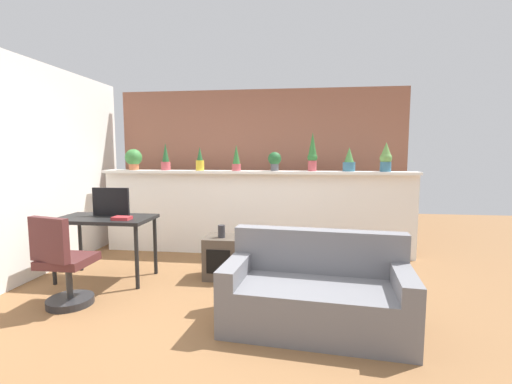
# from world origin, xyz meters

# --- Properties ---
(ground_plane) EXTENTS (12.00, 12.00, 0.00)m
(ground_plane) POSITION_xyz_m (0.00, 0.00, 0.00)
(ground_plane) COLOR brown
(divider_wall) EXTENTS (4.57, 0.16, 1.20)m
(divider_wall) POSITION_xyz_m (0.00, 2.00, 0.60)
(divider_wall) COLOR white
(divider_wall) RESTS_ON ground
(plant_shelf) EXTENTS (4.57, 0.28, 0.04)m
(plant_shelf) POSITION_xyz_m (0.00, 1.96, 1.22)
(plant_shelf) COLOR white
(plant_shelf) RESTS_ON divider_wall
(brick_wall_behind) EXTENTS (4.57, 0.10, 2.50)m
(brick_wall_behind) POSITION_xyz_m (0.00, 2.60, 1.25)
(brick_wall_behind) COLOR #935B47
(brick_wall_behind) RESTS_ON ground
(side_wall_left) EXTENTS (0.12, 4.40, 2.60)m
(side_wall_left) POSITION_xyz_m (-2.53, 0.40, 1.30)
(side_wall_left) COLOR white
(side_wall_left) RESTS_ON ground
(potted_plant_0) EXTENTS (0.25, 0.25, 0.32)m
(potted_plant_0) POSITION_xyz_m (-1.86, 1.99, 1.42)
(potted_plant_0) COLOR #C66B42
(potted_plant_0) RESTS_ON plant_shelf
(potted_plant_1) EXTENTS (0.14, 0.14, 0.40)m
(potted_plant_1) POSITION_xyz_m (-1.34, 1.97, 1.42)
(potted_plant_1) COLOR #B7474C
(potted_plant_1) RESTS_ON plant_shelf
(potted_plant_2) EXTENTS (0.12, 0.12, 0.35)m
(potted_plant_2) POSITION_xyz_m (-0.80, 1.93, 1.39)
(potted_plant_2) COLOR gold
(potted_plant_2) RESTS_ON plant_shelf
(potted_plant_3) EXTENTS (0.13, 0.13, 0.38)m
(potted_plant_3) POSITION_xyz_m (-0.26, 1.93, 1.42)
(potted_plant_3) COLOR #B7474C
(potted_plant_3) RESTS_ON plant_shelf
(potted_plant_4) EXTENTS (0.19, 0.19, 0.27)m
(potted_plant_4) POSITION_xyz_m (0.29, 1.98, 1.40)
(potted_plant_4) COLOR #4C4C51
(potted_plant_4) RESTS_ON plant_shelf
(potted_plant_5) EXTENTS (0.14, 0.14, 0.55)m
(potted_plant_5) POSITION_xyz_m (0.83, 1.98, 1.50)
(potted_plant_5) COLOR #B7474C
(potted_plant_5) RESTS_ON plant_shelf
(potted_plant_6) EXTENTS (0.17, 0.17, 0.34)m
(potted_plant_6) POSITION_xyz_m (1.34, 1.99, 1.39)
(potted_plant_6) COLOR #386B84
(potted_plant_6) RESTS_ON plant_shelf
(potted_plant_7) EXTENTS (0.16, 0.16, 0.40)m
(potted_plant_7) POSITION_xyz_m (1.83, 1.96, 1.44)
(potted_plant_7) COLOR #386B84
(potted_plant_7) RESTS_ON plant_shelf
(desk) EXTENTS (1.10, 0.60, 0.75)m
(desk) POSITION_xyz_m (-1.61, 0.71, 0.67)
(desk) COLOR black
(desk) RESTS_ON ground
(tv_monitor) EXTENTS (0.45, 0.04, 0.34)m
(tv_monitor) POSITION_xyz_m (-1.57, 0.79, 0.92)
(tv_monitor) COLOR black
(tv_monitor) RESTS_ON desk
(office_chair) EXTENTS (0.49, 0.49, 0.91)m
(office_chair) POSITION_xyz_m (-1.59, -0.08, 0.39)
(office_chair) COLOR #262628
(office_chair) RESTS_ON ground
(side_cube_shelf) EXTENTS (0.40, 0.41, 0.50)m
(side_cube_shelf) POSITION_xyz_m (-0.26, 0.94, 0.25)
(side_cube_shelf) COLOR #4C4238
(side_cube_shelf) RESTS_ON ground
(vase_on_shelf) EXTENTS (0.09, 0.09, 0.15)m
(vase_on_shelf) POSITION_xyz_m (-0.25, 0.90, 0.58)
(vase_on_shelf) COLOR #2D2D33
(vase_on_shelf) RESTS_ON side_cube_shelf
(book_on_desk) EXTENTS (0.20, 0.14, 0.04)m
(book_on_desk) POSITION_xyz_m (-1.32, 0.57, 0.77)
(book_on_desk) COLOR #B22D33
(book_on_desk) RESTS_ON desk
(couch) EXTENTS (1.63, 0.91, 0.80)m
(couch) POSITION_xyz_m (0.82, -0.16, 0.28)
(couch) COLOR slate
(couch) RESTS_ON ground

